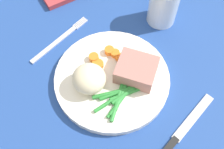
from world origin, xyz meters
TOP-DOWN VIEW (x-y plane):
  - dining_table at (0.00, 0.00)cm, footprint 120.00×90.00cm
  - dinner_plate at (0.61, -2.02)cm, footprint 23.58×23.58cm
  - meat_portion at (3.79, 1.69)cm, footprint 9.76×9.29cm
  - mashed_potatoes at (-1.51, -6.26)cm, footprint 6.61×6.53cm
  - carrot_slices at (-3.42, 0.37)cm, footprint 5.82×6.59cm
  - green_beans at (4.73, -4.56)cm, footprint 6.67×10.52cm
  - fork at (-15.20, -2.28)cm, footprint 1.44×16.60cm
  - knife at (17.73, -2.31)cm, footprint 1.70×20.50cm
  - water_glass at (-2.09, 18.11)cm, footprint 6.61×6.61cm

SIDE VIEW (x-z plane):
  - dining_table at x=0.00cm, z-range 0.00..2.00cm
  - knife at x=17.73cm, z-range 1.88..2.52cm
  - fork at x=-15.20cm, z-range 2.00..2.40cm
  - dinner_plate at x=0.61cm, z-range 2.00..3.60cm
  - green_beans at x=4.73cm, z-range 3.55..4.41cm
  - carrot_slices at x=-3.42cm, z-range 3.54..4.75cm
  - meat_portion at x=3.79cm, z-range 3.60..7.13cm
  - mashed_potatoes at x=-1.51cm, z-range 3.60..8.36cm
  - water_glass at x=-2.09cm, z-range 1.29..10.78cm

